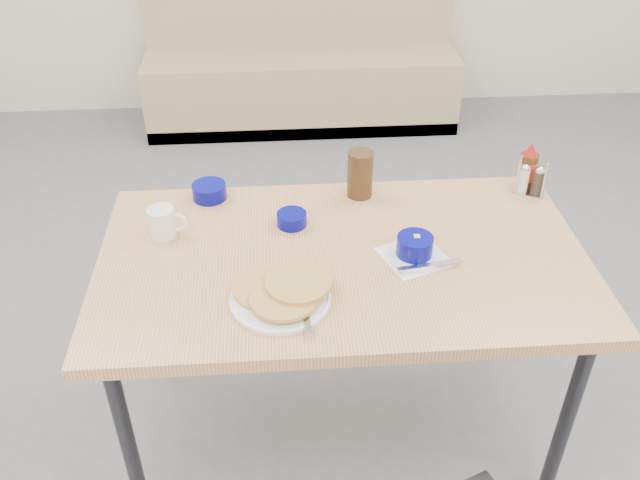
{
  "coord_description": "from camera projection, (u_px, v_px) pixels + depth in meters",
  "views": [
    {
      "loc": [
        -0.18,
        -1.29,
        1.92
      ],
      "look_at": [
        -0.07,
        0.25,
        0.82
      ],
      "focal_mm": 38.0,
      "sensor_mm": 36.0,
      "label": 1
    }
  ],
  "objects": [
    {
      "name": "sugar_wrapper",
      "position": [
        310.0,
        262.0,
        1.91
      ],
      "size": [
        0.05,
        0.04,
        0.0
      ],
      "primitive_type": "cube",
      "rotation": [
        0.0,
        0.0,
        0.3
      ],
      "color": "#E5764C",
      "rests_on": "dining_table"
    },
    {
      "name": "syrup_bottle",
      "position": [
        527.0,
        168.0,
        2.21
      ],
      "size": [
        0.06,
        0.06,
        0.16
      ],
      "rotation": [
        0.0,
        0.0,
        0.23
      ],
      "color": "#47230F",
      "rests_on": "dining_table"
    },
    {
      "name": "condiment_caddy",
      "position": [
        530.0,
        182.0,
        2.19
      ],
      "size": [
        0.11,
        0.09,
        0.12
      ],
      "rotation": [
        0.0,
        0.0,
        -0.41
      ],
      "color": "silver",
      "rests_on": "dining_table"
    },
    {
      "name": "dining_table",
      "position": [
        343.0,
        272.0,
        1.97
      ],
      "size": [
        1.4,
        0.8,
        0.76
      ],
      "color": "tan",
      "rests_on": "ground"
    },
    {
      "name": "creamer_bowl",
      "position": [
        209.0,
        191.0,
        2.18
      ],
      "size": [
        0.11,
        0.11,
        0.05
      ],
      "rotation": [
        0.0,
        0.0,
        0.04
      ],
      "color": "#050771",
      "rests_on": "dining_table"
    },
    {
      "name": "booth_bench",
      "position": [
        301.0,
        65.0,
        4.23
      ],
      "size": [
        1.9,
        0.56,
        1.22
      ],
      "color": "tan",
      "rests_on": "ground"
    },
    {
      "name": "pancake_plate",
      "position": [
        282.0,
        294.0,
        1.77
      ],
      "size": [
        0.27,
        0.28,
        0.05
      ],
      "rotation": [
        0.0,
        0.0,
        -0.22
      ],
      "color": "white",
      "rests_on": "dining_table"
    },
    {
      "name": "amber_tumbler",
      "position": [
        360.0,
        174.0,
        2.16
      ],
      "size": [
        0.1,
        0.1,
        0.16
      ],
      "primitive_type": "cylinder",
      "rotation": [
        0.0,
        0.0,
        -0.29
      ],
      "color": "#3A2612",
      "rests_on": "dining_table"
    },
    {
      "name": "coffee_mug",
      "position": [
        163.0,
        222.0,
        1.99
      ],
      "size": [
        0.12,
        0.08,
        0.09
      ],
      "rotation": [
        0.0,
        0.0,
        -0.11
      ],
      "color": "white",
      "rests_on": "dining_table"
    },
    {
      "name": "grits_setting",
      "position": [
        415.0,
        249.0,
        1.91
      ],
      "size": [
        0.24,
        0.22,
        0.07
      ],
      "rotation": [
        0.0,
        0.0,
        0.37
      ],
      "color": "white",
      "rests_on": "dining_table"
    },
    {
      "name": "butter_bowl",
      "position": [
        292.0,
        219.0,
        2.05
      ],
      "size": [
        0.09,
        0.09,
        0.04
      ],
      "rotation": [
        0.0,
        0.0,
        -0.26
      ],
      "color": "#050771",
      "rests_on": "dining_table"
    }
  ]
}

